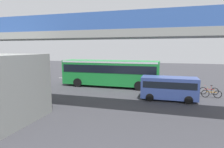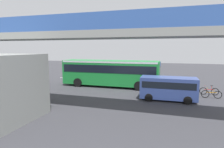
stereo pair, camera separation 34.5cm
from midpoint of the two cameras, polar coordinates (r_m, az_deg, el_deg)
The scene contains 12 objects.
ground at distance 24.24m, azimuth -1.96°, elevation -3.17°, with size 80.00×80.00×0.00m, color #38383D.
city_bus at distance 22.64m, azimuth -1.04°, elevation 0.89°, with size 11.54×2.85×3.15m.
parked_van at distance 17.54m, azimuth 16.29°, elevation -3.72°, with size 4.80×2.17×2.05m.
bicycle_orange at distance 19.87m, azimuth 27.42°, elevation -5.35°, with size 1.77×0.44×0.96m.
bicycle_red at distance 21.14m, azimuth 26.83°, elevation -4.57°, with size 1.77×0.44×0.96m.
traffic_sign at distance 26.63m, azimuth 13.85°, elevation 1.70°, with size 0.08×0.60×2.80m.
lane_dash_leftmost at distance 26.34m, azimuth 17.18°, elevation -2.63°, with size 2.00×0.20×0.01m, color silver.
lane_dash_left at distance 26.55m, azimuth 8.51°, elevation -2.29°, with size 2.00×0.20×0.01m, color silver.
lane_dash_centre at distance 27.34m, azimuth 0.17°, elevation -1.92°, with size 2.00×0.20×0.01m, color silver.
lane_dash_right at distance 28.68m, azimuth -7.55°, elevation -1.54°, with size 2.00×0.20×0.01m, color silver.
lane_dash_rightmost at distance 30.48m, azimuth -14.46°, elevation -1.17°, with size 2.00×0.20×0.01m, color silver.
pedestrian_overpass at distance 14.71m, azimuth -14.21°, elevation 9.52°, with size 27.58×2.60×6.86m.
Camera 1 is at (-7.19, 22.69, 4.55)m, focal length 30.24 mm.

